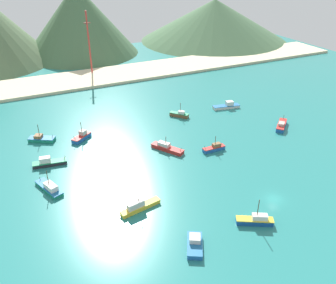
{
  "coord_description": "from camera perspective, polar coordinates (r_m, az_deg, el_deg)",
  "views": [
    {
      "loc": [
        -53.56,
        -50.75,
        54.45
      ],
      "look_at": [
        -11.19,
        37.73,
        0.06
      ],
      "focal_mm": 37.25,
      "sensor_mm": 36.0,
      "label": 1
    }
  ],
  "objects": [
    {
      "name": "fishing_boat_10",
      "position": [
        129.3,
        1.89,
        4.53
      ],
      "size": [
        6.13,
        6.72,
        5.6
      ],
      "color": "brown",
      "rests_on": "ground"
    },
    {
      "name": "fishing_boat_4",
      "position": [
        116.83,
        -13.93,
        0.85
      ],
      "size": [
        7.3,
        6.48,
        6.18
      ],
      "color": "#1E5BA8",
      "rests_on": "ground"
    },
    {
      "name": "fishing_boat_6",
      "position": [
        127.4,
        18.08,
        2.62
      ],
      "size": [
        8.91,
        8.23,
        3.07
      ],
      "color": "#1E5BA8",
      "rests_on": "ground"
    },
    {
      "name": "fishing_boat_1",
      "position": [
        108.11,
        7.58,
        -0.98
      ],
      "size": [
        7.29,
        1.95,
        4.92
      ],
      "color": "#1E5BA8",
      "rests_on": "ground"
    },
    {
      "name": "fishing_boat_9",
      "position": [
        138.64,
        9.61,
        5.84
      ],
      "size": [
        10.97,
        4.76,
        2.69
      ],
      "color": "silver",
      "rests_on": "ground"
    },
    {
      "name": "fishing_boat_3",
      "position": [
        82.81,
        14.16,
        -12.3
      ],
      "size": [
        8.27,
        5.84,
        6.74
      ],
      "color": "#14478C",
      "rests_on": "ground"
    },
    {
      "name": "fishing_boat_12",
      "position": [
        107.35,
        -0.21,
        -0.95
      ],
      "size": [
        7.79,
        10.48,
        4.6
      ],
      "color": "red",
      "rests_on": "ground"
    },
    {
      "name": "hill_east",
      "position": [
        247.59,
        7.56,
        19.17
      ],
      "size": [
        97.87,
        97.87,
        26.29
      ],
      "color": "#476B47",
      "rests_on": "ground"
    },
    {
      "name": "fishing_boat_7",
      "position": [
        75.56,
        4.4,
        -16.32
      ],
      "size": [
        6.11,
        7.62,
        2.31
      ],
      "color": "#1E5BA8",
      "rests_on": "ground"
    },
    {
      "name": "fishing_boat_13",
      "position": [
        84.4,
        -4.79,
        -10.46
      ],
      "size": [
        10.59,
        3.76,
        5.52
      ],
      "color": "gold",
      "rests_on": "ground"
    },
    {
      "name": "hill_central",
      "position": [
        216.88,
        -14.38,
        18.8
      ],
      "size": [
        66.1,
        66.1,
        38.28
      ],
      "color": "#476B47",
      "rests_on": "ground"
    },
    {
      "name": "fishing_boat_0",
      "position": [
        119.77,
        -20.0,
        0.5
      ],
      "size": [
        8.76,
        6.79,
        5.9
      ],
      "color": "#198466",
      "rests_on": "ground"
    },
    {
      "name": "beach_strip",
      "position": [
        177.3,
        -6.9,
        11.12
      ],
      "size": [
        247.0,
        25.89,
        1.2
      ],
      "primitive_type": "cube",
      "color": "beige",
      "rests_on": "ground"
    },
    {
      "name": "fishing_boat_11",
      "position": [
        95.12,
        -18.81,
        -7.09
      ],
      "size": [
        6.03,
        10.29,
        6.01
      ],
      "color": "#198466",
      "rests_on": "ground"
    },
    {
      "name": "radio_tower",
      "position": [
        175.51,
        -12.79,
        15.46
      ],
      "size": [
        3.02,
        2.41,
        30.16
      ],
      "color": "#B7332D",
      "rests_on": "ground"
    },
    {
      "name": "fishing_boat_5",
      "position": [
        105.77,
        -18.92,
        -3.15
      ],
      "size": [
        9.83,
        3.97,
        2.73
      ],
      "color": "#232328",
      "rests_on": "ground"
    },
    {
      "name": "ground",
      "position": [
        111.27,
        6.93,
        -0.67
      ],
      "size": [
        260.0,
        280.0,
        0.5
      ],
      "color": "teal"
    }
  ]
}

